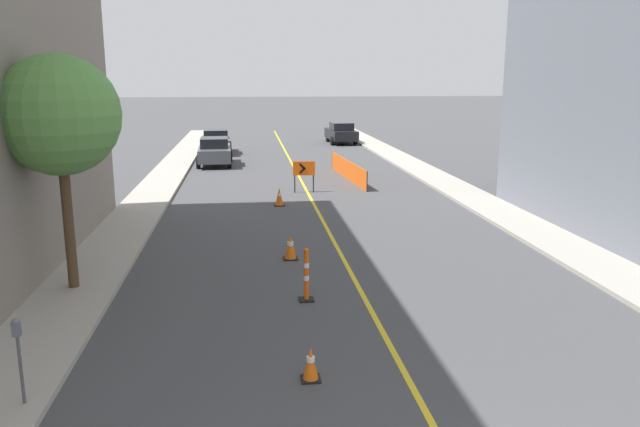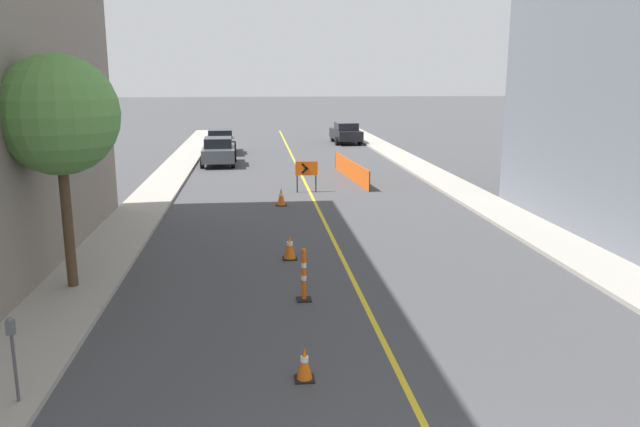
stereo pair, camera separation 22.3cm
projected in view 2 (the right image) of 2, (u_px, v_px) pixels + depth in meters
lane_stripe at (302, 176)px, 32.10m from camera, size 0.12×54.03×0.01m
sidewalk_left at (169, 177)px, 31.39m from camera, size 1.87×54.03×0.12m
sidewalk_right at (429, 173)px, 32.78m from camera, size 1.87×54.03×0.12m
traffic_cone_nearest at (304, 364)px, 10.53m from camera, size 0.33×0.33×0.59m
traffic_cone_second at (290, 247)px, 17.49m from camera, size 0.41×0.41×0.71m
traffic_cone_third at (281, 197)px, 24.72m from camera, size 0.42×0.42×0.71m
delineator_post_front at (304, 278)px, 14.22m from camera, size 0.34×0.34×1.25m
arrow_barricade_primary at (306, 170)px, 27.37m from camera, size 0.98×0.12×1.38m
safety_mesh_fence at (351, 170)px, 31.03m from camera, size 0.60×7.27×0.93m
parked_car_curb_near at (219, 151)px, 35.88m from camera, size 1.95×4.35×1.59m
parked_car_curb_mid at (221, 141)px, 41.28m from camera, size 2.00×4.38×1.59m
parked_car_curb_far at (346, 133)px, 47.31m from camera, size 2.02×4.39×1.59m
parking_meter_near_curb at (12, 342)px, 9.44m from camera, size 0.12×0.11×1.38m
street_tree_left_near at (58, 116)px, 14.09m from camera, size 2.75×2.75×5.44m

